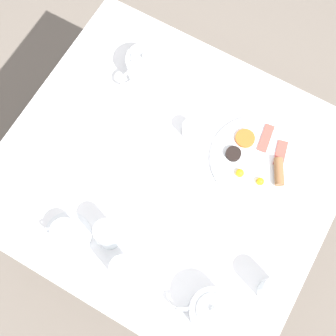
# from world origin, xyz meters

# --- Properties ---
(ground_plane) EXTENTS (8.00, 8.00, 0.00)m
(ground_plane) POSITION_xyz_m (0.00, 0.00, 0.00)
(ground_plane) COLOR #70665B
(table) EXTENTS (1.03, 0.93, 0.73)m
(table) POSITION_xyz_m (0.00, 0.00, 0.66)
(table) COLOR white
(table) RESTS_ON ground_plane
(breakfast_plate) EXTENTS (0.30, 0.30, 0.04)m
(breakfast_plate) POSITION_xyz_m (0.23, 0.16, 0.74)
(breakfast_plate) COLOR white
(breakfast_plate) RESTS_ON table
(teapot_near) EXTENTS (0.19, 0.12, 0.12)m
(teapot_near) POSITION_xyz_m (0.31, -0.31, 0.78)
(teapot_near) COLOR white
(teapot_near) RESTS_ON table
(teapot_far) EXTENTS (0.12, 0.20, 0.12)m
(teapot_far) POSITION_xyz_m (-0.24, 0.26, 0.78)
(teapot_far) COLOR white
(teapot_far) RESTS_ON table
(teacup_with_saucer_left) EXTENTS (0.14, 0.14, 0.07)m
(teacup_with_saucer_left) POSITION_xyz_m (-0.16, -0.33, 0.76)
(teacup_with_saucer_left) COLOR white
(teacup_with_saucer_left) RESTS_ON table
(water_glass_tall) EXTENTS (0.07, 0.07, 0.13)m
(water_glass_tall) POSITION_xyz_m (0.05, -0.34, 0.80)
(water_glass_tall) COLOR white
(water_glass_tall) RESTS_ON table
(water_glass_short) EXTENTS (0.07, 0.07, 0.11)m
(water_glass_short) POSITION_xyz_m (0.44, -0.18, 0.79)
(water_glass_short) COLOR white
(water_glass_short) RESTS_ON table
(wine_glass_spare) EXTENTS (0.07, 0.07, 0.12)m
(wine_glass_spare) POSITION_xyz_m (-0.04, -0.27, 0.79)
(wine_glass_spare) COLOR white
(wine_glass_spare) RESTS_ON table
(creamer_jug) EXTENTS (0.08, 0.05, 0.06)m
(creamer_jug) POSITION_xyz_m (0.00, 0.14, 0.76)
(creamer_jug) COLOR white
(creamer_jug) RESTS_ON table
(fork_by_plate) EXTENTS (0.17, 0.05, 0.00)m
(fork_by_plate) POSITION_xyz_m (-0.01, -0.14, 0.73)
(fork_by_plate) COLOR silver
(fork_by_plate) RESTS_ON table
(knife_by_plate) EXTENTS (0.06, 0.19, 0.00)m
(knife_by_plate) POSITION_xyz_m (-0.29, -0.11, 0.73)
(knife_by_plate) COLOR silver
(knife_by_plate) RESTS_ON table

